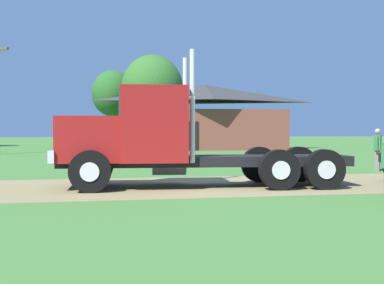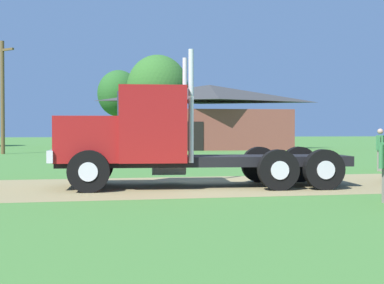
{
  "view_description": "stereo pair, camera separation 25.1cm",
  "coord_description": "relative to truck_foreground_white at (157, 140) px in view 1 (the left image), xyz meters",
  "views": [
    {
      "loc": [
        -2.87,
        -15.54,
        1.63
      ],
      "look_at": [
        0.63,
        1.08,
        1.24
      ],
      "focal_mm": 51.81,
      "sensor_mm": 36.0,
      "label": 1
    },
    {
      "loc": [
        -2.62,
        -15.59,
        1.63
      ],
      "look_at": [
        0.63,
        1.08,
        1.24
      ],
      "focal_mm": 51.81,
      "sensor_mm": 36.0,
      "label": 2
    }
  ],
  "objects": [
    {
      "name": "dirt_track",
      "position": [
        0.64,
        0.18,
        -1.32
      ],
      "size": [
        120.0,
        5.72,
        0.01
      ],
      "primitive_type": "cube",
      "color": "#897B50",
      "rests_on": "ground_plane"
    },
    {
      "name": "truck_foreground_white",
      "position": [
        0.0,
        0.0,
        0.0
      ],
      "size": [
        8.43,
        3.2,
        3.75
      ],
      "color": "black",
      "rests_on": "ground_plane"
    },
    {
      "name": "shed_building",
      "position": [
        7.97,
        28.16,
        1.2
      ],
      "size": [
        13.33,
        6.41,
        5.2
      ],
      "color": "brown",
      "rests_on": "ground_plane"
    },
    {
      "name": "ground_plane",
      "position": [
        0.64,
        0.18,
        -1.32
      ],
      "size": [
        200.0,
        200.0,
        0.0
      ],
      "primitive_type": "plane",
      "color": "#427431"
    },
    {
      "name": "tree_far_right",
      "position": [
        4.34,
        32.65,
        3.81
      ],
      "size": [
        5.4,
        5.4,
        8.11
      ],
      "color": "#513823",
      "rests_on": "ground_plane"
    },
    {
      "name": "tree_right",
      "position": [
        1.27,
        37.68,
        3.68
      ],
      "size": [
        4.02,
        4.02,
        7.25
      ],
      "color": "#513823",
      "rests_on": "ground_plane"
    },
    {
      "name": "visitor_far_side",
      "position": [
        9.33,
        4.29,
        -0.42
      ],
      "size": [
        0.48,
        0.55,
        1.65
      ],
      "color": "#33723F",
      "rests_on": "ground_plane"
    }
  ]
}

